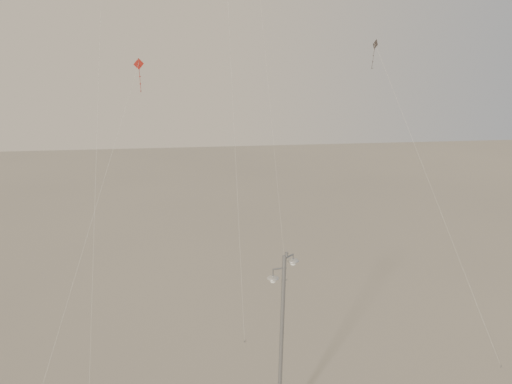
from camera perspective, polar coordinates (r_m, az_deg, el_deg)
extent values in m
cylinder|color=gray|center=(23.13, 2.89, -17.48)|extent=(0.36, 0.18, 8.83)
cylinder|color=gray|center=(21.12, 3.52, -7.13)|extent=(0.14, 0.14, 0.18)
cylinder|color=gray|center=(21.37, 3.89, -7.31)|extent=(0.40, 0.40, 0.07)
cylinder|color=gray|center=(21.63, 4.25, -7.47)|extent=(0.06, 0.06, 0.30)
ellipsoid|color=#B7B7B2|center=(21.68, 4.24, -7.84)|extent=(0.52, 0.52, 0.18)
cylinder|color=gray|center=(21.26, 2.73, -8.73)|extent=(0.60, 0.16, 0.07)
cylinder|color=gray|center=(21.24, 1.95, -9.32)|extent=(0.06, 0.06, 0.40)
ellipsoid|color=#B7B7B2|center=(21.33, 1.95, -9.82)|extent=(0.52, 0.52, 0.18)
cylinder|color=beige|center=(24.21, -17.64, 8.99)|extent=(2.34, 5.26, 29.10)
cylinder|color=gray|center=(32.01, -1.33, -16.69)|extent=(0.06, 0.06, 0.10)
cube|color=maroon|center=(30.24, -13.26, 14.05)|extent=(0.62, 0.34, 0.65)
cylinder|color=maroon|center=(30.41, -13.10, 12.26)|extent=(0.05, 0.21, 1.31)
cylinder|color=beige|center=(26.99, -18.58, -4.25)|extent=(5.16, 10.01, 16.53)
cube|color=black|center=(37.95, 13.48, 16.10)|extent=(0.24, 0.77, 0.72)
cylinder|color=black|center=(37.82, 13.23, 14.55)|extent=(0.21, 0.12, 1.41)
cylinder|color=beige|center=(33.70, 19.36, 0.57)|extent=(3.59, 12.90, 17.86)
cylinder|color=gray|center=(32.87, 26.20, -17.45)|extent=(0.06, 0.06, 0.10)
cylinder|color=beige|center=(38.54, 1.14, 14.72)|extent=(2.63, 4.98, 33.37)
cylinder|color=gray|center=(39.98, 3.47, -9.97)|extent=(0.06, 0.06, 0.10)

